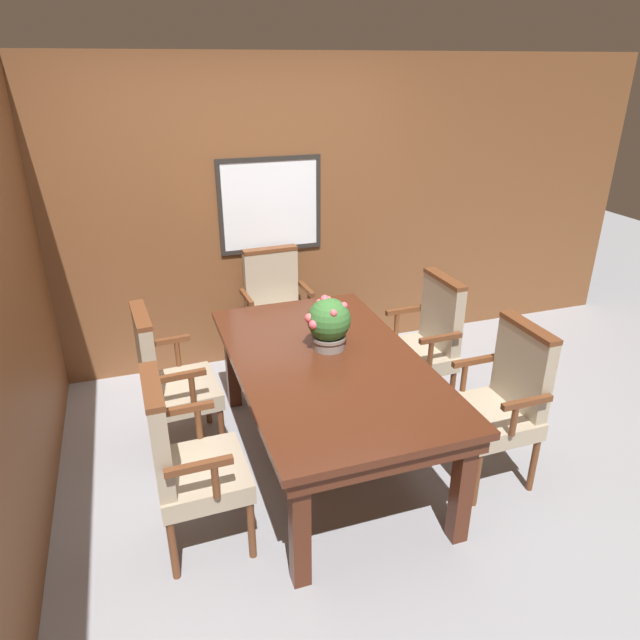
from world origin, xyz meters
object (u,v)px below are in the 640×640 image
chair_left_near (185,459)px  potted_plant (329,323)px  chair_left_far (168,377)px  chair_right_far (426,339)px  chair_head_far (276,306)px  dining_table (328,373)px  chair_right_near (503,398)px

chair_left_near → potted_plant: 1.18m
potted_plant → chair_left_far: bearing=163.3°
chair_right_far → chair_left_far: same height
chair_head_far → chair_left_near: size_ratio=1.00×
chair_left_far → dining_table: bearing=-119.8°
chair_right_far → chair_left_far: 1.82m
dining_table → chair_right_near: 1.05m
chair_right_near → chair_left_far: same height
chair_head_far → dining_table: bearing=-93.7°
chair_right_near → chair_left_near: size_ratio=1.00×
potted_plant → chair_right_far: bearing=16.8°
chair_right_far → potted_plant: 0.95m
chair_head_far → potted_plant: (0.03, -1.19, 0.36)m
chair_head_far → chair_left_near: (-0.93, -1.77, 0.00)m
dining_table → chair_head_far: chair_head_far is taller
potted_plant → chair_left_near: bearing=-149.5°
chair_right_far → chair_left_far: size_ratio=1.00×
dining_table → chair_right_far: chair_right_far is taller
dining_table → chair_right_far: size_ratio=1.90×
potted_plant → chair_head_far: bearing=91.7°
dining_table → chair_left_far: size_ratio=1.90×
chair_left_near → chair_head_far: bearing=-29.1°
chair_head_far → chair_left_far: bearing=-139.1°
chair_head_far → chair_right_near: 2.02m
chair_right_far → chair_right_near: same height
dining_table → chair_left_near: bearing=-155.3°
chair_right_far → chair_head_far: same height
chair_left_near → potted_plant: potted_plant is taller
chair_head_far → chair_right_near: same height
chair_right_far → chair_left_far: bearing=-92.8°
chair_right_far → potted_plant: potted_plant is taller
chair_right_far → chair_left_near: size_ratio=1.00×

